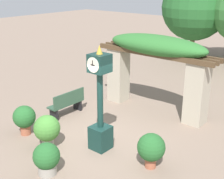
{
  "coord_description": "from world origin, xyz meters",
  "views": [
    {
      "loc": [
        5.66,
        -6.04,
        4.58
      ],
      "look_at": [
        0.36,
        0.25,
        1.64
      ],
      "focal_mm": 50.0,
      "sensor_mm": 36.0,
      "label": 1
    }
  ],
  "objects_px": {
    "potted_plant_far_right": "(47,158)",
    "park_bench": "(67,104)",
    "potted_plant_near_right": "(24,118)",
    "potted_plant_near_left": "(47,129)",
    "potted_plant_far_left": "(151,148)",
    "pedestal_clock": "(100,107)"
  },
  "relations": [
    {
      "from": "pedestal_clock",
      "to": "park_bench",
      "type": "bearing_deg",
      "value": 158.76
    },
    {
      "from": "potted_plant_far_right",
      "to": "potted_plant_near_left",
      "type": "bearing_deg",
      "value": 140.53
    },
    {
      "from": "potted_plant_far_left",
      "to": "park_bench",
      "type": "xyz_separation_m",
      "value": [
        -4.07,
        0.83,
        -0.12
      ]
    },
    {
      "from": "potted_plant_near_right",
      "to": "potted_plant_near_left",
      "type": "bearing_deg",
      "value": -3.07
    },
    {
      "from": "potted_plant_near_right",
      "to": "park_bench",
      "type": "bearing_deg",
      "value": 93.09
    },
    {
      "from": "potted_plant_near_left",
      "to": "park_bench",
      "type": "distance_m",
      "value": 2.28
    },
    {
      "from": "potted_plant_near_left",
      "to": "potted_plant_far_left",
      "type": "xyz_separation_m",
      "value": [
        2.8,
        1.06,
        -0.02
      ]
    },
    {
      "from": "potted_plant_near_right",
      "to": "park_bench",
      "type": "height_order",
      "value": "potted_plant_near_right"
    },
    {
      "from": "potted_plant_far_left",
      "to": "potted_plant_far_right",
      "type": "xyz_separation_m",
      "value": [
        -1.79,
        -1.89,
        -0.1
      ]
    },
    {
      "from": "potted_plant_near_left",
      "to": "pedestal_clock",
      "type": "bearing_deg",
      "value": 38.29
    },
    {
      "from": "potted_plant_near_right",
      "to": "park_bench",
      "type": "relative_size",
      "value": 0.68
    },
    {
      "from": "pedestal_clock",
      "to": "potted_plant_near_right",
      "type": "distance_m",
      "value": 2.61
    },
    {
      "from": "potted_plant_near_left",
      "to": "potted_plant_far_left",
      "type": "distance_m",
      "value": 2.99
    },
    {
      "from": "potted_plant_near_right",
      "to": "potted_plant_far_right",
      "type": "height_order",
      "value": "potted_plant_near_right"
    },
    {
      "from": "potted_plant_far_left",
      "to": "potted_plant_far_right",
      "type": "height_order",
      "value": "potted_plant_far_left"
    },
    {
      "from": "potted_plant_near_left",
      "to": "potted_plant_far_right",
      "type": "xyz_separation_m",
      "value": [
        1.01,
        -0.83,
        -0.13
      ]
    },
    {
      "from": "potted_plant_near_left",
      "to": "park_bench",
      "type": "bearing_deg",
      "value": 123.81
    },
    {
      "from": "pedestal_clock",
      "to": "potted_plant_far_right",
      "type": "bearing_deg",
      "value": -95.62
    },
    {
      "from": "pedestal_clock",
      "to": "potted_plant_far_left",
      "type": "distance_m",
      "value": 1.77
    },
    {
      "from": "potted_plant_far_right",
      "to": "potted_plant_near_right",
      "type": "bearing_deg",
      "value": 157.65
    },
    {
      "from": "potted_plant_far_right",
      "to": "park_bench",
      "type": "relative_size",
      "value": 0.6
    },
    {
      "from": "potted_plant_far_right",
      "to": "park_bench",
      "type": "bearing_deg",
      "value": 129.91
    }
  ]
}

